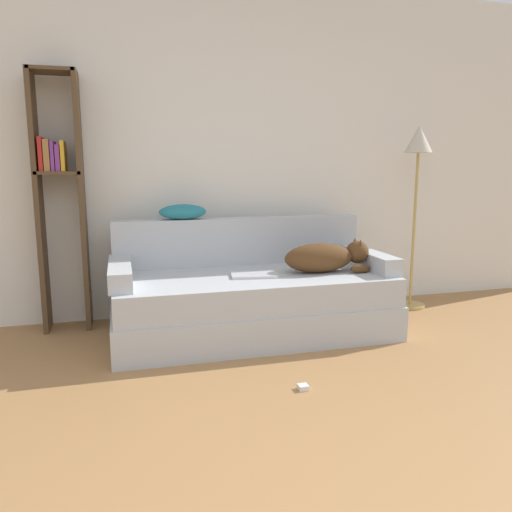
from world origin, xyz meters
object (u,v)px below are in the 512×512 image
at_px(power_adapter, 303,387).
at_px(dog, 326,257).
at_px(bookshelf, 59,191).
at_px(throw_pillow, 183,212).
at_px(couch, 253,304).
at_px(floor_lamp, 418,163).
at_px(laptop, 253,275).

bearing_deg(power_adapter, dog, 60.66).
distance_m(dog, bookshelf, 2.03).
xyz_separation_m(throw_pillow, bookshelf, (-0.89, 0.11, 0.17)).
bearing_deg(throw_pillow, couch, -41.63).
relative_size(bookshelf, floor_lamp, 1.21).
height_order(throw_pillow, floor_lamp, floor_lamp).
xyz_separation_m(laptop, floor_lamp, (1.55, 0.40, 0.79)).
bearing_deg(laptop, dog, 8.03).
bearing_deg(power_adapter, laptop, 92.43).
distance_m(couch, floor_lamp, 1.88).
xyz_separation_m(dog, throw_pillow, (-1.00, 0.47, 0.32)).
bearing_deg(bookshelf, throw_pillow, -7.01).
distance_m(couch, power_adapter, 1.02).
xyz_separation_m(dog, floor_lamp, (0.99, 0.41, 0.69)).
bearing_deg(floor_lamp, bookshelf, 176.48).
xyz_separation_m(couch, floor_lamp, (1.54, 0.33, 1.03)).
relative_size(throw_pillow, floor_lamp, 0.23).
distance_m(couch, throw_pillow, 0.89).
distance_m(couch, dog, 0.65).
relative_size(laptop, power_adapter, 6.13).
bearing_deg(dog, couch, 172.33).
xyz_separation_m(floor_lamp, power_adapter, (-1.51, -1.33, -1.24)).
height_order(couch, bookshelf, bookshelf).
bearing_deg(laptop, bookshelf, 164.64).
xyz_separation_m(laptop, throw_pillow, (-0.44, 0.47, 0.42)).
height_order(laptop, bookshelf, bookshelf).
xyz_separation_m(throw_pillow, floor_lamp, (1.99, -0.07, 0.37)).
distance_m(laptop, power_adapter, 1.03).
xyz_separation_m(couch, laptop, (-0.01, -0.07, 0.24)).
xyz_separation_m(couch, dog, (0.55, -0.07, 0.34)).
bearing_deg(floor_lamp, couch, -167.82).
xyz_separation_m(laptop, power_adapter, (0.04, -0.93, -0.45)).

